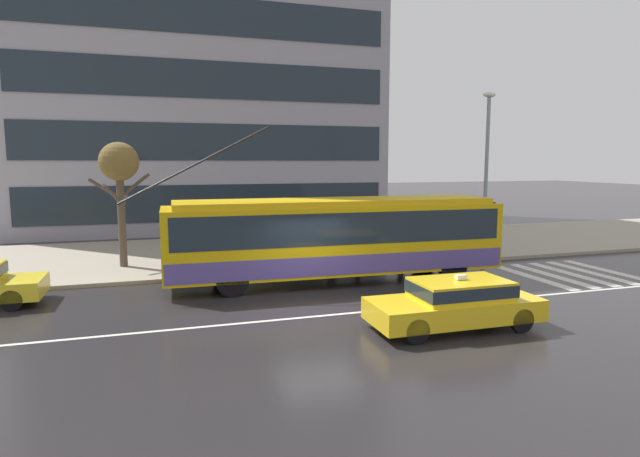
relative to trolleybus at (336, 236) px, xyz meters
name	(u,v)px	position (x,y,z in m)	size (l,w,h in m)	color
ground_plane	(320,304)	(-1.47, -2.68, -1.63)	(160.00, 160.00, 0.00)	#252325
sidewalk_slab	(260,251)	(-1.47, 6.60, -1.56)	(80.00, 10.00, 0.14)	gray
crosswalk_stripe_edge_near	(531,277)	(7.18, -1.54, -1.62)	(0.44, 4.40, 0.01)	beige
crosswalk_stripe_inner_a	(551,275)	(8.08, -1.54, -1.62)	(0.44, 4.40, 0.01)	beige
crosswalk_stripe_center	(571,274)	(8.98, -1.54, -1.62)	(0.44, 4.40, 0.01)	beige
crosswalk_stripe_inner_b	(589,272)	(9.88, -1.54, -1.62)	(0.44, 4.40, 0.01)	beige
crosswalk_stripe_edge_far	(608,271)	(10.78, -1.54, -1.62)	(0.44, 4.40, 0.01)	beige
lane_centre_line	(332,315)	(-1.47, -3.88, -1.63)	(72.00, 0.14, 0.01)	silver
trolleybus	(336,236)	(0.00, 0.00, 0.00)	(13.19, 2.90, 5.44)	gold
taxi_oncoming_near	(456,301)	(1.21, -5.93, -0.93)	(4.45, 1.81, 1.39)	yellow
bus_shelter	(285,216)	(-1.02, 3.56, 0.39)	(4.13, 1.63, 2.51)	gray
pedestrian_at_shelter	(358,225)	(1.64, 2.00, 0.11)	(1.10, 1.10, 2.03)	navy
pedestrian_approaching_curb	(329,224)	(0.77, 3.07, 0.08)	(1.31, 1.31, 2.02)	black
pedestrian_walking_past	(403,222)	(4.16, 3.07, 0.03)	(1.15, 1.15, 1.94)	black
street_lamp	(487,160)	(7.95, 2.61, 2.70)	(0.60, 0.32, 7.13)	gray
street_tree_bare	(119,167)	(-7.38, 4.45, 2.42)	(2.29, 2.15, 4.88)	brown
office_tower_corner_left	(196,17)	(-2.90, 21.01, 12.47)	(22.36, 15.82, 28.17)	#95939F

